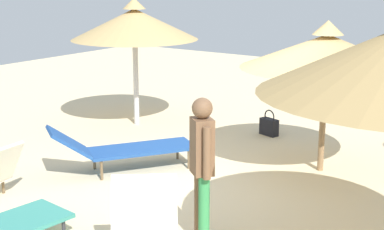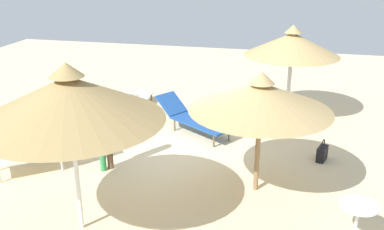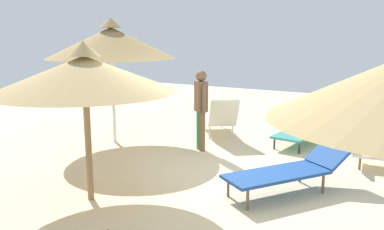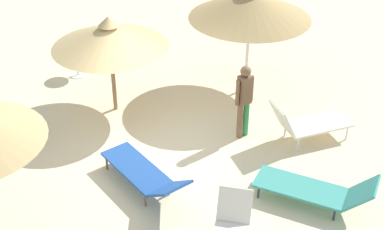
{
  "view_description": "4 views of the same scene",
  "coord_description": "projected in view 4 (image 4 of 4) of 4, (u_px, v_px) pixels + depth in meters",
  "views": [
    {
      "loc": [
        -4.41,
        6.79,
        3.09
      ],
      "look_at": [
        0.03,
        0.49,
        1.15
      ],
      "focal_mm": 53.15,
      "sensor_mm": 36.0,
      "label": 1
    },
    {
      "loc": [
        -8.78,
        -1.94,
        4.39
      ],
      "look_at": [
        -0.26,
        0.04,
        1.12
      ],
      "focal_mm": 40.92,
      "sensor_mm": 36.0,
      "label": 2
    },
    {
      "loc": [
        3.09,
        -5.51,
        2.43
      ],
      "look_at": [
        -0.17,
        -0.01,
        1.17
      ],
      "focal_mm": 36.65,
      "sensor_mm": 36.0,
      "label": 3
    },
    {
      "loc": [
        8.85,
        3.89,
        6.89
      ],
      "look_at": [
        -0.26,
        0.8,
        0.8
      ],
      "focal_mm": 50.37,
      "sensor_mm": 36.0,
      "label": 4
    }
  ],
  "objects": [
    {
      "name": "ground",
      "position": [
        154.0,
        147.0,
        11.84
      ],
      "size": [
        24.0,
        24.0,
        0.1
      ],
      "primitive_type": "cube",
      "color": "beige"
    },
    {
      "name": "parasol_umbrella_near_right",
      "position": [
        250.0,
        4.0,
        12.68
      ],
      "size": [
        2.94,
        2.94,
        2.87
      ],
      "color": "white",
      "rests_on": "ground"
    },
    {
      "name": "handbag",
      "position": [
        30.0,
        128.0,
        12.07
      ],
      "size": [
        0.41,
        0.28,
        0.51
      ],
      "color": "black",
      "rests_on": "ground"
    },
    {
      "name": "lounge_chair_back",
      "position": [
        306.0,
        123.0,
        11.72
      ],
      "size": [
        1.67,
        1.84,
        1.04
      ],
      "color": "silver",
      "rests_on": "ground"
    },
    {
      "name": "parasol_umbrella_far_right",
      "position": [
        109.0,
        36.0,
        12.08
      ],
      "size": [
        2.66,
        2.66,
        2.39
      ],
      "color": "olive",
      "rests_on": "ground"
    },
    {
      "name": "lounge_chair_edge",
      "position": [
        317.0,
        189.0,
        10.01
      ],
      "size": [
        0.93,
        2.27,
        0.82
      ],
      "color": "teal",
      "rests_on": "ground"
    },
    {
      "name": "lounge_chair_near_left",
      "position": [
        145.0,
        174.0,
        10.33
      ],
      "size": [
        1.8,
        2.26,
        0.8
      ],
      "color": "#1E478C",
      "rests_on": "ground"
    },
    {
      "name": "side_table_round",
      "position": [
        76.0,
        61.0,
        14.33
      ],
      "size": [
        0.62,
        0.62,
        0.64
      ],
      "color": "silver",
      "rests_on": "ground"
    },
    {
      "name": "person_standing_center",
      "position": [
        244.0,
        97.0,
        11.6
      ],
      "size": [
        0.38,
        0.34,
        1.75
      ],
      "color": "brown",
      "rests_on": "ground"
    }
  ]
}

